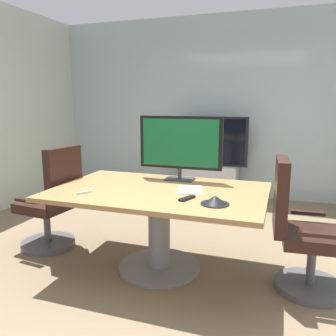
# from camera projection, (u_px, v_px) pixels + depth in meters

# --- Properties ---
(ground_plane) EXTENTS (6.82, 6.82, 0.00)m
(ground_plane) POSITION_uv_depth(u_px,v_px,m) (170.00, 274.00, 3.10)
(ground_plane) COLOR #7A664C
(wall_back_glass_partition) EXTENTS (5.82, 0.10, 2.88)m
(wall_back_glass_partition) POSITION_uv_depth(u_px,v_px,m) (227.00, 108.00, 5.53)
(wall_back_glass_partition) COLOR #9EB2B7
(wall_back_glass_partition) RESTS_ON ground
(conference_table) EXTENTS (1.89, 1.21, 0.76)m
(conference_table) POSITION_uv_depth(u_px,v_px,m) (159.00, 210.00, 3.11)
(conference_table) COLOR olive
(conference_table) RESTS_ON ground
(office_chair_left) EXTENTS (0.62, 0.60, 1.09)m
(office_chair_left) POSITION_uv_depth(u_px,v_px,m) (53.00, 207.00, 3.58)
(office_chair_left) COLOR #4C4C51
(office_chair_left) RESTS_ON ground
(office_chair_right) EXTENTS (0.61, 0.59, 1.09)m
(office_chair_right) POSITION_uv_depth(u_px,v_px,m) (301.00, 237.00, 2.78)
(office_chair_right) COLOR #4C4C51
(office_chair_right) RESTS_ON ground
(tv_monitor) EXTENTS (0.84, 0.18, 0.64)m
(tv_monitor) POSITION_uv_depth(u_px,v_px,m) (180.00, 144.00, 3.38)
(tv_monitor) COLOR #333338
(tv_monitor) RESTS_ON conference_table
(wall_display_unit) EXTENTS (1.20, 0.36, 1.31)m
(wall_display_unit) POSITION_uv_depth(u_px,v_px,m) (208.00, 172.00, 5.45)
(wall_display_unit) COLOR #B7BABC
(wall_display_unit) RESTS_ON ground
(conference_phone) EXTENTS (0.22, 0.22, 0.07)m
(conference_phone) POSITION_uv_depth(u_px,v_px,m) (215.00, 200.00, 2.62)
(conference_phone) COLOR black
(conference_phone) RESTS_ON conference_table
(remote_control) EXTENTS (0.11, 0.18, 0.02)m
(remote_control) POSITION_uv_depth(u_px,v_px,m) (187.00, 198.00, 2.75)
(remote_control) COLOR black
(remote_control) RESTS_ON conference_table
(whiteboard_marker) EXTENTS (0.09, 0.12, 0.02)m
(whiteboard_marker) POSITION_uv_depth(u_px,v_px,m) (84.00, 192.00, 2.93)
(whiteboard_marker) COLOR silver
(whiteboard_marker) RESTS_ON conference_table
(paper_notepad) EXTENTS (0.28, 0.35, 0.01)m
(paper_notepad) POSITION_uv_depth(u_px,v_px,m) (190.00, 190.00, 3.04)
(paper_notepad) COLOR white
(paper_notepad) RESTS_ON conference_table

